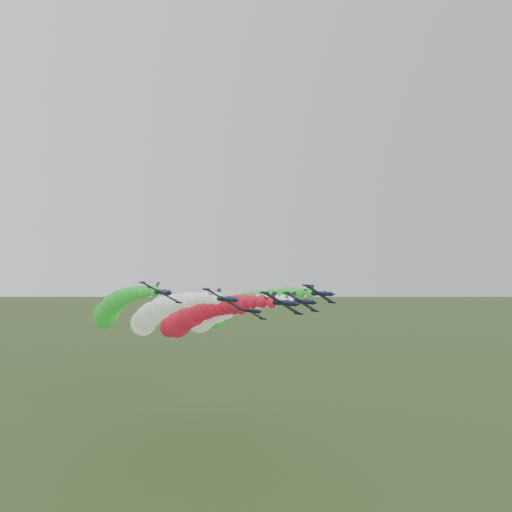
{
  "coord_description": "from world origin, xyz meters",
  "views": [
    {
      "loc": [
        -48.19,
        -84.59,
        50.89
      ],
      "look_at": [
        7.16,
        -0.96,
        54.0
      ],
      "focal_mm": 35.0,
      "sensor_mm": 36.0,
      "label": 1
    }
  ],
  "objects_px": {
    "jet_inner_right": "(215,315)",
    "jet_inner_left": "(153,315)",
    "jet_outer_left": "(111,310)",
    "jet_lead": "(191,318)",
    "jet_outer_right": "(231,309)",
    "jet_trail": "(180,321)"
  },
  "relations": [
    {
      "from": "jet_inner_left",
      "to": "jet_inner_right",
      "type": "bearing_deg",
      "value": 0.11
    },
    {
      "from": "jet_inner_left",
      "to": "jet_outer_left",
      "type": "relative_size",
      "value": 1.01
    },
    {
      "from": "jet_inner_right",
      "to": "jet_inner_left",
      "type": "bearing_deg",
      "value": -179.89
    },
    {
      "from": "jet_lead",
      "to": "jet_outer_left",
      "type": "relative_size",
      "value": 1.0
    },
    {
      "from": "jet_lead",
      "to": "jet_inner_right",
      "type": "bearing_deg",
      "value": 36.57
    },
    {
      "from": "jet_inner_right",
      "to": "jet_trail",
      "type": "distance_m",
      "value": 15.4
    },
    {
      "from": "jet_inner_right",
      "to": "jet_outer_left",
      "type": "xyz_separation_m",
      "value": [
        -27.64,
        9.05,
        2.18
      ]
    },
    {
      "from": "jet_inner_right",
      "to": "jet_lead",
      "type": "bearing_deg",
      "value": -143.43
    },
    {
      "from": "jet_lead",
      "to": "jet_inner_right",
      "type": "xyz_separation_m",
      "value": [
        11.79,
        8.75,
        -0.48
      ]
    },
    {
      "from": "jet_inner_right",
      "to": "jet_outer_right",
      "type": "xyz_separation_m",
      "value": [
        8.23,
        4.9,
        0.99
      ]
    },
    {
      "from": "jet_inner_right",
      "to": "jet_outer_left",
      "type": "distance_m",
      "value": 29.17
    },
    {
      "from": "jet_inner_right",
      "to": "jet_outer_right",
      "type": "distance_m",
      "value": 9.63
    },
    {
      "from": "jet_inner_left",
      "to": "jet_outer_right",
      "type": "relative_size",
      "value": 1.0
    },
    {
      "from": "jet_inner_left",
      "to": "jet_inner_right",
      "type": "relative_size",
      "value": 1.01
    },
    {
      "from": "jet_outer_right",
      "to": "jet_lead",
      "type": "bearing_deg",
      "value": -145.73
    },
    {
      "from": "jet_lead",
      "to": "jet_outer_right",
      "type": "relative_size",
      "value": 0.99
    },
    {
      "from": "jet_inner_right",
      "to": "jet_trail",
      "type": "xyz_separation_m",
      "value": [
        -4.1,
        14.58,
        -2.8
      ]
    },
    {
      "from": "jet_lead",
      "to": "jet_outer_left",
      "type": "height_order",
      "value": "jet_outer_left"
    },
    {
      "from": "jet_inner_left",
      "to": "jet_inner_right",
      "type": "height_order",
      "value": "jet_inner_left"
    },
    {
      "from": "jet_outer_left",
      "to": "jet_outer_right",
      "type": "bearing_deg",
      "value": -6.59
    },
    {
      "from": "jet_lead",
      "to": "jet_inner_right",
      "type": "relative_size",
      "value": 1.0
    },
    {
      "from": "jet_outer_right",
      "to": "jet_inner_right",
      "type": "bearing_deg",
      "value": -149.24
    }
  ]
}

